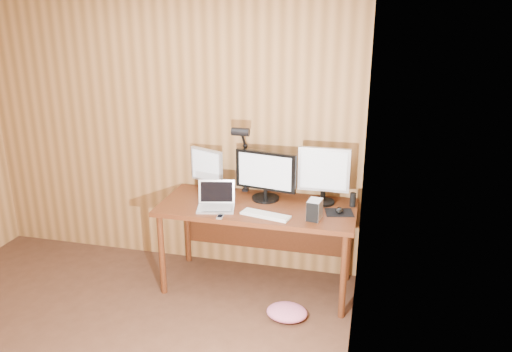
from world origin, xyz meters
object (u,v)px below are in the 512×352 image
at_px(hard_drive, 314,210).
at_px(monitor_left, 207,169).
at_px(desk, 259,216).
at_px(laptop, 216,201).
at_px(speaker, 353,200).
at_px(desk_lamp, 243,150).
at_px(phone, 220,217).
at_px(mouse, 339,210).
at_px(keyboard, 266,215).
at_px(monitor_right, 324,174).
at_px(monitor_center, 266,175).

bearing_deg(hard_drive, monitor_left, 166.85).
xyz_separation_m(desk, laptop, (-0.31, -0.19, 0.17)).
distance_m(speaker, desk_lamp, 1.00).
xyz_separation_m(desk, speaker, (0.76, 0.09, 0.18)).
bearing_deg(phone, mouse, 14.89).
bearing_deg(desk, keyboard, -67.33).
relative_size(desk, monitor_right, 3.39).
distance_m(monitor_left, speaker, 1.27).
xyz_separation_m(desk, phone, (-0.22, -0.38, 0.13)).
bearing_deg(monitor_left, mouse, 13.03).
bearing_deg(desk_lamp, phone, -85.75).
height_order(monitor_center, desk_lamp, desk_lamp).
relative_size(phone, speaker, 0.80).
distance_m(monitor_right, phone, 0.91).
bearing_deg(monitor_right, monitor_center, -176.84).
xyz_separation_m(monitor_left, phone, (0.28, -0.52, -0.20)).
distance_m(desk, desk_lamp, 0.57).
relative_size(hard_drive, phone, 1.69).
bearing_deg(laptop, desk_lamp, 56.44).
height_order(laptop, desk_lamp, desk_lamp).
relative_size(keyboard, hard_drive, 2.63).
distance_m(monitor_center, speaker, 0.74).
height_order(desk, mouse, mouse).
distance_m(hard_drive, phone, 0.73).
distance_m(laptop, hard_drive, 0.80).
relative_size(monitor_left, speaker, 3.35).
xyz_separation_m(keyboard, phone, (-0.34, -0.11, -0.00)).
bearing_deg(desk_lamp, laptop, -102.15).
height_order(monitor_left, keyboard, monitor_left).
bearing_deg(mouse, desk_lamp, 146.33).
bearing_deg(desk, monitor_center, 66.92).
distance_m(desk, mouse, 0.68).
height_order(monitor_center, monitor_right, monitor_right).
height_order(laptop, mouse, laptop).
bearing_deg(hard_drive, speaker, 58.89).
bearing_deg(monitor_center, hard_drive, -24.78).
distance_m(monitor_right, speaker, 0.32).
bearing_deg(monitor_right, laptop, -160.50).
distance_m(keyboard, desk_lamp, 0.65).
bearing_deg(mouse, hard_drive, -154.52).
bearing_deg(desk_lamp, keyboard, -46.72).
height_order(desk, speaker, speaker).
bearing_deg(monitor_left, hard_drive, 2.20).
xyz_separation_m(monitor_left, desk_lamp, (0.32, 0.01, 0.19)).
distance_m(desk, monitor_right, 0.64).
height_order(keyboard, mouse, mouse).
bearing_deg(speaker, desk_lamp, 175.95).
height_order(phone, speaker, speaker).
xyz_separation_m(desk, mouse, (0.66, -0.07, 0.14)).
height_order(monitor_center, keyboard, monitor_center).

